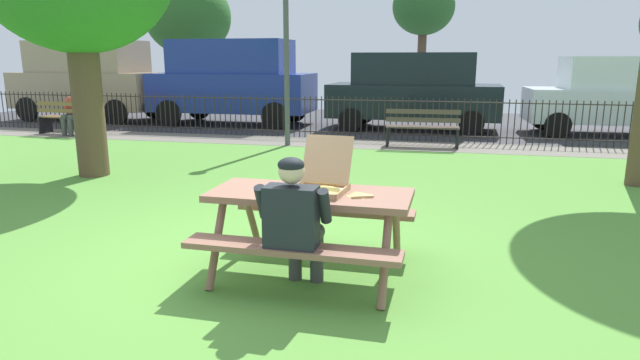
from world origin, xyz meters
TOP-DOWN VIEW (x-y plane):
  - ground at (0.00, 2.04)m, footprint 28.00×12.08m
  - cobblestone_walkway at (0.00, 7.38)m, footprint 28.00×1.40m
  - street_asphalt at (0.00, 11.79)m, footprint 28.00×7.42m
  - picnic_table_foreground at (0.69, -0.26)m, footprint 1.83×1.51m
  - pizza_box_open at (0.78, -0.21)m, footprint 0.50×0.60m
  - pizza_slice_on_table at (1.15, -0.30)m, footprint 0.25×0.25m
  - adult_at_table at (0.68, -0.76)m, footprint 0.61×0.60m
  - iron_fence_streetside at (0.00, 8.08)m, footprint 21.83×0.03m
  - park_bench_left at (-7.68, 7.24)m, footprint 1.63×0.59m
  - park_bench_center at (1.36, 7.24)m, footprint 1.61×0.52m
  - person_on_park_bench at (-7.46, 7.26)m, footprint 0.62×0.61m
  - lamp_post_walkway at (-1.63, 6.81)m, footprint 0.28×0.28m
  - parked_car_far_left at (-9.12, 10.26)m, footprint 4.79×2.26m
  - parked_car_left at (-4.32, 10.26)m, footprint 4.70×2.08m
  - parked_car_center at (0.97, 10.26)m, footprint 4.66×2.08m
  - parked_car_right at (5.84, 10.26)m, footprint 3.97×1.96m
  - far_tree_left at (-9.23, 17.48)m, footprint 3.70×3.70m
  - far_tree_midleft at (0.80, 17.48)m, footprint 2.42×2.42m

SIDE VIEW (x-z plane):
  - ground at x=0.00m, z-range -0.02..0.00m
  - street_asphalt at x=0.00m, z-range -0.01..0.00m
  - cobblestone_walkway at x=0.00m, z-range -0.01..0.00m
  - park_bench_left at x=-7.68m, z-range -0.01..0.84m
  - park_bench_center at x=1.36m, z-range -0.01..0.84m
  - iron_fence_streetside at x=0.00m, z-range 0.01..1.04m
  - picnic_table_foreground at x=0.69m, z-range 0.20..0.99m
  - adult_at_table at x=0.68m, z-range 0.06..1.25m
  - person_on_park_bench at x=-7.46m, z-range 0.06..1.25m
  - pizza_slice_on_table at x=1.15m, z-range 0.77..0.79m
  - pizza_box_open at x=0.78m, z-range 0.62..1.10m
  - parked_car_right at x=5.84m, z-range 0.02..2.00m
  - parked_car_center at x=0.97m, z-range 0.06..2.14m
  - parked_car_far_left at x=-9.12m, z-range 0.08..2.54m
  - parked_car_left at x=-4.32m, z-range 0.08..2.54m
  - lamp_post_walkway at x=-1.63m, z-range 0.46..4.79m
  - far_tree_left at x=-9.23m, z-range 0.99..6.34m
  - far_tree_midleft at x=0.80m, z-range 1.34..6.33m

